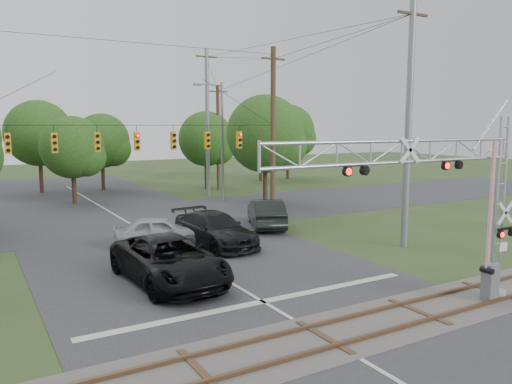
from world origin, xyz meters
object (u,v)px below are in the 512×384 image
sedan_silver (159,231)px  streetlight (220,135)px  pickup_black (169,260)px  crossing_gantry (444,192)px  car_dark (215,229)px  traffic_signal_span (151,135)px

sedan_silver → streetlight: 16.62m
pickup_black → streetlight: 22.39m
crossing_gantry → car_dark: bearing=100.7°
crossing_gantry → streetlight: 26.83m
car_dark → traffic_signal_span: bearing=96.6°
crossing_gantry → car_dark: (-2.34, 12.40, -3.23)m
sedan_silver → crossing_gantry: bearing=-144.3°
traffic_signal_span → streetlight: traffic_signal_span is taller
crossing_gantry → pickup_black: 10.61m
traffic_signal_span → sedan_silver: (-1.23, -4.63, -4.88)m
crossing_gantry → traffic_signal_span: (-3.66, 18.35, 1.57)m
traffic_signal_span → sedan_silver: bearing=-104.9°
car_dark → sedan_silver: car_dark is taller
sedan_silver → streetlight: bearing=-21.6°
crossing_gantry → sedan_silver: (-4.89, 13.73, -3.31)m
traffic_signal_span → pickup_black: 12.07m
crossing_gantry → car_dark: crossing_gantry is taller
pickup_black → car_dark: size_ratio=1.11×
crossing_gantry → sedan_silver: crossing_gantry is taller
crossing_gantry → streetlight: bearing=79.6°
streetlight → crossing_gantry: bearing=-100.4°
crossing_gantry → streetlight: (4.85, 26.35, 1.35)m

